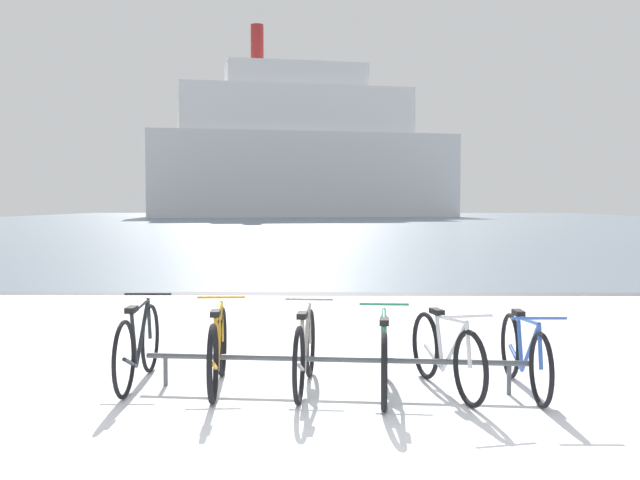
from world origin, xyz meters
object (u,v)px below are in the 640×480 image
object	(u,v)px
ferry_ship	(301,154)
bicycle_3	(384,356)
bicycle_0	(138,345)
bicycle_1	(218,349)
bicycle_5	(525,354)
bicycle_4	(446,354)
bicycle_2	(305,351)

from	to	relation	value
ferry_ship	bicycle_3	bearing A→B (deg)	-87.11
bicycle_0	bicycle_1	xyz separation A→B (m)	(0.77, -0.14, -0.01)
bicycle_1	bicycle_3	xyz separation A→B (m)	(1.50, -0.19, -0.02)
bicycle_0	bicycle_5	distance (m)	3.54
ferry_ship	bicycle_5	bearing A→B (deg)	-86.22
bicycle_0	bicycle_4	distance (m)	2.84
bicycle_2	bicycle_4	distance (m)	1.27
bicycle_4	ferry_ship	bearing A→B (deg)	93.29
bicycle_2	ferry_ship	size ratio (longest dim) A/B	0.04
bicycle_1	bicycle_4	size ratio (longest dim) A/B	1.03
bicycle_1	bicycle_2	distance (m)	0.80
ferry_ship	bicycle_1	bearing A→B (deg)	-88.15
bicycle_3	bicycle_5	bearing A→B (deg)	5.47
bicycle_5	bicycle_0	bearing A→B (deg)	176.57
bicycle_2	bicycle_3	distance (m)	0.72
bicycle_0	bicycle_1	bearing A→B (deg)	-10.49
bicycle_3	bicycle_5	size ratio (longest dim) A/B	1.00
bicycle_3	bicycle_4	size ratio (longest dim) A/B	1.03
bicycle_2	bicycle_3	xyz separation A→B (m)	(0.70, -0.16, -0.01)
bicycle_1	bicycle_3	size ratio (longest dim) A/B	1.01
bicycle_1	bicycle_2	world-z (taller)	bicycle_1
bicycle_1	ferry_ship	size ratio (longest dim) A/B	0.04
bicycle_3	ferry_ship	world-z (taller)	ferry_ship
bicycle_2	bicycle_5	world-z (taller)	bicycle_2
bicycle_2	ferry_ship	world-z (taller)	ferry_ship
ferry_ship	bicycle_2	bearing A→B (deg)	-87.60
bicycle_1	bicycle_5	distance (m)	2.77
bicycle_4	bicycle_5	size ratio (longest dim) A/B	0.98
bicycle_1	ferry_ship	bearing A→B (deg)	91.85
bicycle_0	ferry_ship	bearing A→B (deg)	91.32
bicycle_5	ferry_ship	xyz separation A→B (m)	(-5.41, 81.99, 7.28)
bicycle_2	bicycle_4	bearing A→B (deg)	-2.52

